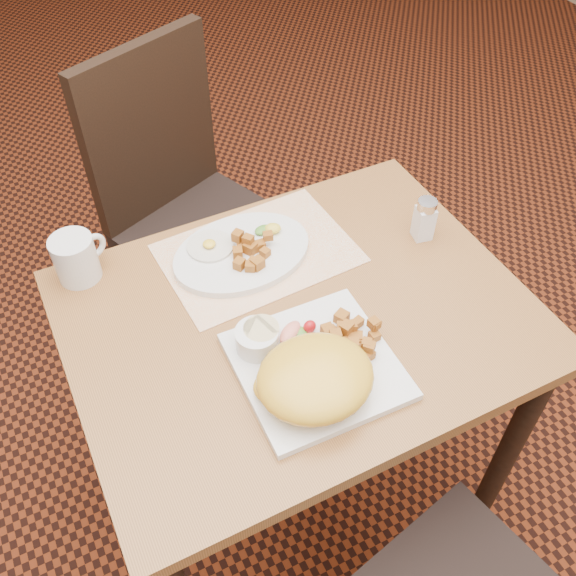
{
  "coord_description": "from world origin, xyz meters",
  "views": [
    {
      "loc": [
        -0.39,
        -0.73,
        1.71
      ],
      "look_at": [
        -0.02,
        0.01,
        0.82
      ],
      "focal_mm": 40.0,
      "sensor_mm": 36.0,
      "label": 1
    }
  ],
  "objects_px": {
    "plate_square": "(316,366)",
    "salt_shaker": "(425,219)",
    "table": "(299,346)",
    "coffee_mug": "(76,258)",
    "chair_far": "(186,200)",
    "plate_oval": "(242,253)"
  },
  "relations": [
    {
      "from": "plate_oval",
      "to": "table",
      "type": "bearing_deg",
      "value": -79.21
    },
    {
      "from": "plate_square",
      "to": "salt_shaker",
      "type": "relative_size",
      "value": 2.8
    },
    {
      "from": "chair_far",
      "to": "plate_oval",
      "type": "xyz_separation_m",
      "value": [
        -0.03,
        -0.49,
        0.22
      ]
    },
    {
      "from": "table",
      "to": "coffee_mug",
      "type": "xyz_separation_m",
      "value": [
        -0.36,
        0.3,
        0.16
      ]
    },
    {
      "from": "table",
      "to": "salt_shaker",
      "type": "xyz_separation_m",
      "value": [
        0.34,
        0.08,
        0.16
      ]
    },
    {
      "from": "table",
      "to": "coffee_mug",
      "type": "bearing_deg",
      "value": 140.6
    },
    {
      "from": "chair_far",
      "to": "salt_shaker",
      "type": "height_order",
      "value": "chair_far"
    },
    {
      "from": "salt_shaker",
      "to": "coffee_mug",
      "type": "xyz_separation_m",
      "value": [
        -0.7,
        0.22,
        -0.0
      ]
    },
    {
      "from": "chair_far",
      "to": "coffee_mug",
      "type": "distance_m",
      "value": 0.58
    },
    {
      "from": "table",
      "to": "plate_square",
      "type": "bearing_deg",
      "value": -104.48
    },
    {
      "from": "plate_oval",
      "to": "plate_square",
      "type": "bearing_deg",
      "value": -89.51
    },
    {
      "from": "chair_far",
      "to": "table",
      "type": "bearing_deg",
      "value": 68.76
    },
    {
      "from": "chair_far",
      "to": "salt_shaker",
      "type": "distance_m",
      "value": 0.75
    },
    {
      "from": "plate_oval",
      "to": "coffee_mug",
      "type": "height_order",
      "value": "coffee_mug"
    },
    {
      "from": "table",
      "to": "chair_far",
      "type": "relative_size",
      "value": 0.93
    },
    {
      "from": "chair_far",
      "to": "plate_oval",
      "type": "height_order",
      "value": "chair_far"
    },
    {
      "from": "chair_far",
      "to": "coffee_mug",
      "type": "xyz_separation_m",
      "value": [
        -0.35,
        -0.39,
        0.26
      ]
    },
    {
      "from": "plate_square",
      "to": "salt_shaker",
      "type": "height_order",
      "value": "salt_shaker"
    },
    {
      "from": "plate_oval",
      "to": "salt_shaker",
      "type": "distance_m",
      "value": 0.4
    },
    {
      "from": "salt_shaker",
      "to": "coffee_mug",
      "type": "distance_m",
      "value": 0.74
    },
    {
      "from": "table",
      "to": "chair_far",
      "type": "xyz_separation_m",
      "value": [
        -0.01,
        0.69,
        -0.1
      ]
    },
    {
      "from": "chair_far",
      "to": "plate_square",
      "type": "bearing_deg",
      "value": 66.18
    }
  ]
}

